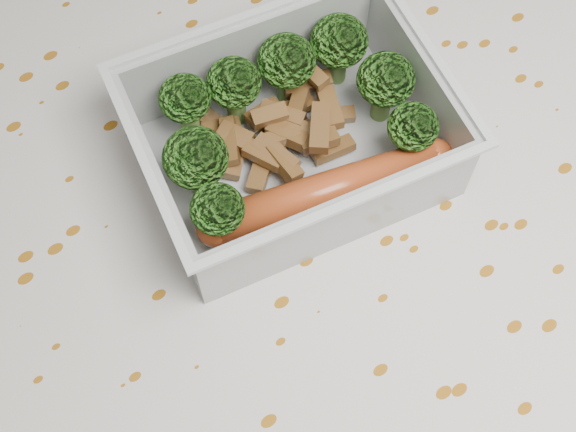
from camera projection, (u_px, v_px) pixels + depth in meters
dining_table at (294, 289)px, 0.56m from camera, size 1.40×0.90×0.75m
tablecloth at (295, 261)px, 0.51m from camera, size 1.46×0.96×0.19m
lunch_container at (292, 142)px, 0.48m from camera, size 0.20×0.17×0.06m
broccoli_florets at (282, 104)px, 0.47m from camera, size 0.16×0.12×0.05m
meat_pile at (279, 129)px, 0.49m from camera, size 0.10×0.08×0.03m
sausage at (327, 192)px, 0.46m from camera, size 0.15×0.06×0.02m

